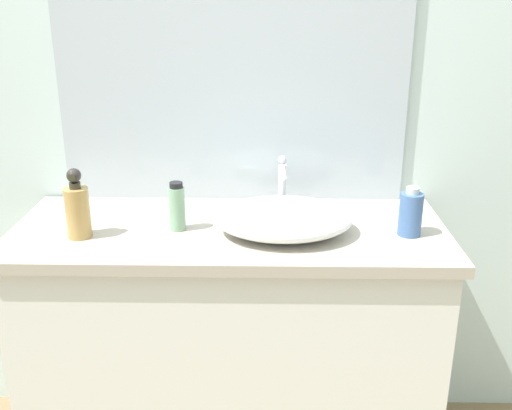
# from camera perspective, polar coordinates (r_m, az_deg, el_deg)

# --- Properties ---
(bathroom_wall_rear) EXTENTS (6.00, 0.06, 2.60)m
(bathroom_wall_rear) POSITION_cam_1_polar(r_m,az_deg,el_deg) (2.03, -4.70, 12.94)
(bathroom_wall_rear) COLOR silver
(bathroom_wall_rear) RESTS_ON ground
(vanity_counter) EXTENTS (1.32, 0.54, 0.86)m
(vanity_counter) POSITION_cam_1_polar(r_m,az_deg,el_deg) (2.03, -2.35, -13.33)
(vanity_counter) COLOR white
(vanity_counter) RESTS_ON ground
(wall_mirror_panel) EXTENTS (1.14, 0.01, 0.96)m
(wall_mirror_panel) POSITION_cam_1_polar(r_m,az_deg,el_deg) (1.97, -2.28, 13.90)
(wall_mirror_panel) COLOR #B2BCC6
(wall_mirror_panel) RESTS_ON vanity_counter
(sink_basin) EXTENTS (0.41, 0.32, 0.09)m
(sink_basin) POSITION_cam_1_polar(r_m,az_deg,el_deg) (1.78, 2.62, -1.25)
(sink_basin) COLOR white
(sink_basin) RESTS_ON vanity_counter
(faucet) EXTENTS (0.03, 0.13, 0.18)m
(faucet) POSITION_cam_1_polar(r_m,az_deg,el_deg) (1.92, 2.52, 2.40)
(faucet) COLOR silver
(faucet) RESTS_ON vanity_counter
(soap_dispenser) EXTENTS (0.07, 0.07, 0.21)m
(soap_dispenser) POSITION_cam_1_polar(r_m,az_deg,el_deg) (1.81, -16.63, -0.35)
(soap_dispenser) COLOR tan
(soap_dispenser) RESTS_ON vanity_counter
(lotion_bottle) EXTENTS (0.07, 0.07, 0.15)m
(lotion_bottle) POSITION_cam_1_polar(r_m,az_deg,el_deg) (1.81, 14.50, -0.77)
(lotion_bottle) COLOR #44679F
(lotion_bottle) RESTS_ON vanity_counter
(perfume_bottle) EXTENTS (0.05, 0.05, 0.15)m
(perfume_bottle) POSITION_cam_1_polar(r_m,az_deg,el_deg) (1.80, -7.52, -0.19)
(perfume_bottle) COLOR #7EA784
(perfume_bottle) RESTS_ON vanity_counter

